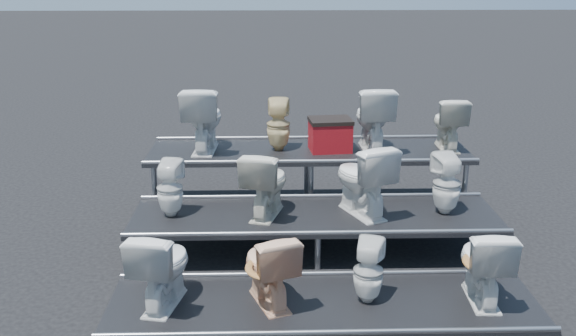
{
  "coord_description": "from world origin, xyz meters",
  "views": [
    {
      "loc": [
        -0.5,
        -6.87,
        3.22
      ],
      "look_at": [
        -0.31,
        0.1,
        0.99
      ],
      "focal_mm": 40.0,
      "sensor_mm": 36.0,
      "label": 1
    }
  ],
  "objects_px": {
    "toilet_9": "(278,125)",
    "toilet_2": "(368,271)",
    "toilet_0": "(162,266)",
    "toilet_1": "(269,267)",
    "toilet_11": "(448,123)",
    "toilet_3": "(483,263)",
    "toilet_8": "(203,119)",
    "toilet_4": "(170,188)",
    "toilet_10": "(373,118)",
    "toilet_7": "(447,184)",
    "red_crate": "(330,136)",
    "toilet_5": "(266,183)",
    "toilet_6": "(362,179)"
  },
  "relations": [
    {
      "from": "toilet_3",
      "to": "toilet_10",
      "type": "bearing_deg",
      "value": -72.01
    },
    {
      "from": "toilet_5",
      "to": "red_crate",
      "type": "relative_size",
      "value": 1.48
    },
    {
      "from": "toilet_0",
      "to": "toilet_10",
      "type": "height_order",
      "value": "toilet_10"
    },
    {
      "from": "toilet_0",
      "to": "toilet_8",
      "type": "bearing_deg",
      "value": -81.65
    },
    {
      "from": "toilet_9",
      "to": "toilet_10",
      "type": "xyz_separation_m",
      "value": [
        1.24,
        0.0,
        0.08
      ]
    },
    {
      "from": "toilet_3",
      "to": "toilet_4",
      "type": "relative_size",
      "value": 1.2
    },
    {
      "from": "toilet_0",
      "to": "toilet_4",
      "type": "distance_m",
      "value": 1.34
    },
    {
      "from": "toilet_0",
      "to": "toilet_1",
      "type": "xyz_separation_m",
      "value": [
        1.02,
        0.0,
        -0.02
      ]
    },
    {
      "from": "toilet_10",
      "to": "toilet_11",
      "type": "distance_m",
      "value": 1.01
    },
    {
      "from": "toilet_7",
      "to": "toilet_11",
      "type": "xyz_separation_m",
      "value": [
        0.34,
        1.3,
        0.4
      ]
    },
    {
      "from": "toilet_0",
      "to": "toilet_5",
      "type": "relative_size",
      "value": 1.04
    },
    {
      "from": "toilet_2",
      "to": "toilet_11",
      "type": "distance_m",
      "value": 3.07
    },
    {
      "from": "toilet_0",
      "to": "toilet_11",
      "type": "xyz_separation_m",
      "value": [
        3.4,
        2.6,
        0.75
      ]
    },
    {
      "from": "toilet_3",
      "to": "toilet_9",
      "type": "bearing_deg",
      "value": -50.44
    },
    {
      "from": "toilet_11",
      "to": "toilet_3",
      "type": "bearing_deg",
      "value": 84.01
    },
    {
      "from": "toilet_0",
      "to": "toilet_8",
      "type": "xyz_separation_m",
      "value": [
        0.17,
        2.6,
        0.83
      ]
    },
    {
      "from": "toilet_2",
      "to": "toilet_7",
      "type": "bearing_deg",
      "value": -110.23
    },
    {
      "from": "toilet_3",
      "to": "toilet_8",
      "type": "relative_size",
      "value": 0.92
    },
    {
      "from": "toilet_4",
      "to": "toilet_9",
      "type": "relative_size",
      "value": 0.96
    },
    {
      "from": "toilet_1",
      "to": "red_crate",
      "type": "relative_size",
      "value": 1.45
    },
    {
      "from": "toilet_6",
      "to": "red_crate",
      "type": "height_order",
      "value": "toilet_6"
    },
    {
      "from": "toilet_7",
      "to": "toilet_8",
      "type": "xyz_separation_m",
      "value": [
        -2.89,
        1.3,
        0.48
      ]
    },
    {
      "from": "toilet_3",
      "to": "toilet_10",
      "type": "xyz_separation_m",
      "value": [
        -0.71,
        2.6,
        0.83
      ]
    },
    {
      "from": "toilet_1",
      "to": "toilet_11",
      "type": "relative_size",
      "value": 1.09
    },
    {
      "from": "toilet_9",
      "to": "toilet_10",
      "type": "bearing_deg",
      "value": -177.34
    },
    {
      "from": "toilet_9",
      "to": "toilet_2",
      "type": "bearing_deg",
      "value": 110.42
    },
    {
      "from": "toilet_5",
      "to": "toilet_11",
      "type": "relative_size",
      "value": 1.11
    },
    {
      "from": "toilet_4",
      "to": "toilet_10",
      "type": "relative_size",
      "value": 0.77
    },
    {
      "from": "toilet_1",
      "to": "toilet_11",
      "type": "xyz_separation_m",
      "value": [
        2.38,
        2.6,
        0.77
      ]
    },
    {
      "from": "toilet_11",
      "to": "red_crate",
      "type": "bearing_deg",
      "value": 1.97
    },
    {
      "from": "toilet_7",
      "to": "toilet_11",
      "type": "bearing_deg",
      "value": -117.05
    },
    {
      "from": "toilet_7",
      "to": "toilet_4",
      "type": "bearing_deg",
      "value": -12.58
    },
    {
      "from": "toilet_4",
      "to": "red_crate",
      "type": "bearing_deg",
      "value": -136.05
    },
    {
      "from": "toilet_4",
      "to": "toilet_8",
      "type": "distance_m",
      "value": 1.42
    },
    {
      "from": "toilet_2",
      "to": "toilet_6",
      "type": "relative_size",
      "value": 0.76
    },
    {
      "from": "toilet_0",
      "to": "toilet_4",
      "type": "relative_size",
      "value": 1.22
    },
    {
      "from": "toilet_1",
      "to": "toilet_7",
      "type": "distance_m",
      "value": 2.45
    },
    {
      "from": "toilet_5",
      "to": "toilet_10",
      "type": "distance_m",
      "value": 1.96
    },
    {
      "from": "toilet_7",
      "to": "toilet_5",
      "type": "bearing_deg",
      "value": -12.58
    },
    {
      "from": "toilet_9",
      "to": "toilet_11",
      "type": "height_order",
      "value": "toilet_11"
    },
    {
      "from": "toilet_2",
      "to": "toilet_4",
      "type": "height_order",
      "value": "toilet_4"
    },
    {
      "from": "toilet_1",
      "to": "toilet_7",
      "type": "xyz_separation_m",
      "value": [
        2.04,
        1.3,
        0.38
      ]
    },
    {
      "from": "toilet_8",
      "to": "toilet_5",
      "type": "bearing_deg",
      "value": 125.43
    },
    {
      "from": "toilet_1",
      "to": "toilet_9",
      "type": "height_order",
      "value": "toilet_9"
    },
    {
      "from": "toilet_5",
      "to": "toilet_4",
      "type": "bearing_deg",
      "value": 16.33
    },
    {
      "from": "toilet_5",
      "to": "toilet_6",
      "type": "xyz_separation_m",
      "value": [
        1.1,
        0.0,
        0.04
      ]
    },
    {
      "from": "toilet_6",
      "to": "toilet_9",
      "type": "relative_size",
      "value": 1.25
    },
    {
      "from": "toilet_6",
      "to": "toilet_7",
      "type": "xyz_separation_m",
      "value": [
        0.97,
        0.0,
        -0.07
      ]
    },
    {
      "from": "toilet_7",
      "to": "toilet_9",
      "type": "xyz_separation_m",
      "value": [
        -1.91,
        1.3,
        0.39
      ]
    },
    {
      "from": "toilet_0",
      "to": "toilet_2",
      "type": "height_order",
      "value": "toilet_0"
    }
  ]
}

